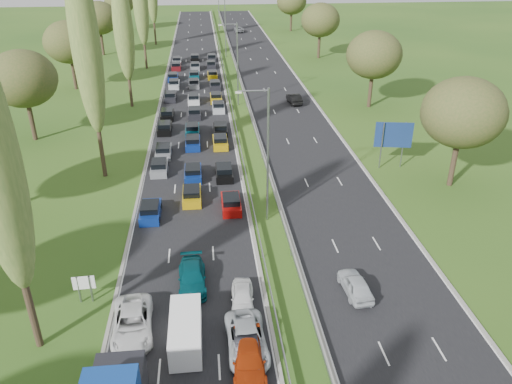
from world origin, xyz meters
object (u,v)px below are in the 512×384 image
near_car_2 (132,323)px  info_sign (84,285)px  direction_sign (393,137)px  white_van_rear (186,329)px

near_car_2 → info_sign: bearing=131.4°
near_car_2 → direction_sign: bearing=38.4°
near_car_2 → direction_sign: (25.24, 23.40, 2.80)m
near_car_2 → info_sign: size_ratio=2.56×
info_sign → direction_sign: (28.80, 19.95, 2.20)m
direction_sign → near_car_2: bearing=-137.2°
near_car_2 → direction_sign: direction_sign is taller
near_car_2 → info_sign: (-3.56, 3.45, 0.60)m
white_van_rear → info_sign: 8.36m
near_car_2 → white_van_rear: bearing=-23.3°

